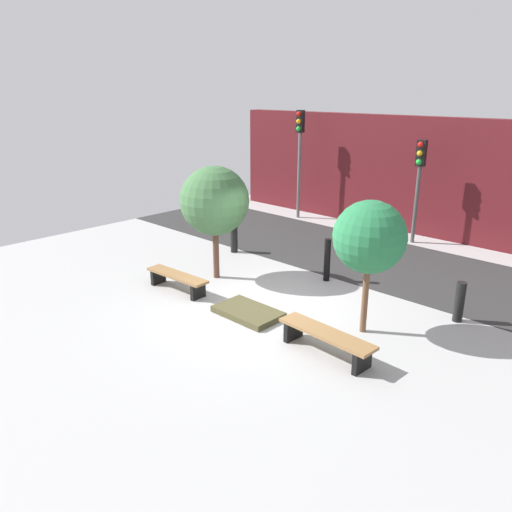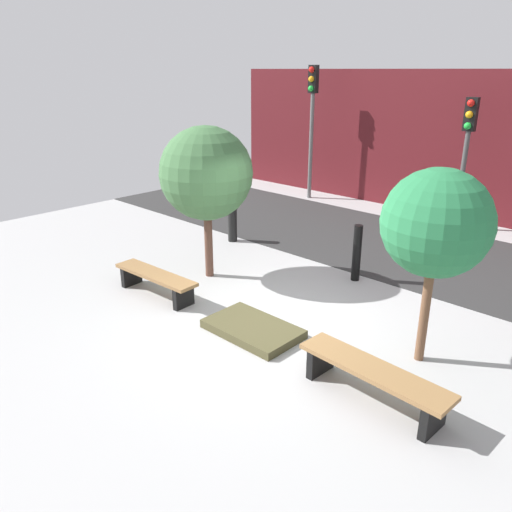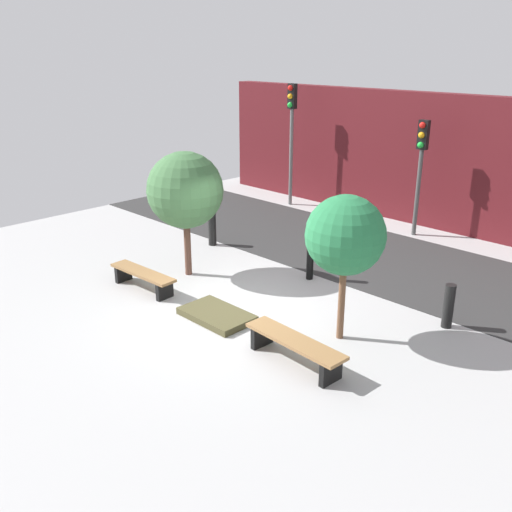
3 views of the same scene
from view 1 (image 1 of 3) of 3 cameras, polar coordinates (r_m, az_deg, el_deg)
The scene contains 13 objects.
ground_plane at distance 11.14m, azimuth 0.53°, elevation -6.13°, with size 18.00×18.00×0.00m, color #A3A3A3.
road_strip at distance 14.71m, azimuth 13.27°, elevation -0.36°, with size 18.00×4.07×0.01m, color #2D2D2D.
building_facade at distance 17.28m, azimuth 19.76°, elevation 8.38°, with size 16.20×0.50×3.82m, color #511419.
bench_left at distance 12.17m, azimuth -9.00°, elevation -2.57°, with size 1.84×0.50×0.43m.
bench_right at distance 9.33m, azimuth 8.00°, elevation -9.24°, with size 1.99×0.56×0.45m.
planter_bed at distance 10.85m, azimuth -0.91°, elevation -6.44°, with size 1.45×0.89×0.13m, color #494529.
tree_behind_left_bench at distance 12.45m, azimuth -4.75°, elevation 6.27°, with size 1.73×1.73×2.89m.
tree_behind_right_bench at distance 9.71m, azimuth 12.85°, elevation 2.07°, with size 1.41×1.41×2.69m.
bollard_far_left at distance 14.86m, azimuth -2.53°, elevation 2.11°, with size 0.22×0.22×0.89m, color black.
bollard_left at distance 12.71m, azimuth 8.13°, elevation -0.46°, with size 0.16×0.16×1.10m, color black.
bollard_center at distance 11.27m, azimuth 22.24°, elevation -4.88°, with size 0.20×0.20×0.87m, color black.
traffic_light_west at distance 18.63m, azimuth 5.00°, elevation 12.51°, with size 0.28×0.27×3.93m.
traffic_light_mid_west at distance 16.19m, azimuth 18.14°, elevation 9.06°, with size 0.28×0.27×3.20m.
Camera 1 is at (6.92, -7.38, 4.66)m, focal length 35.00 mm.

